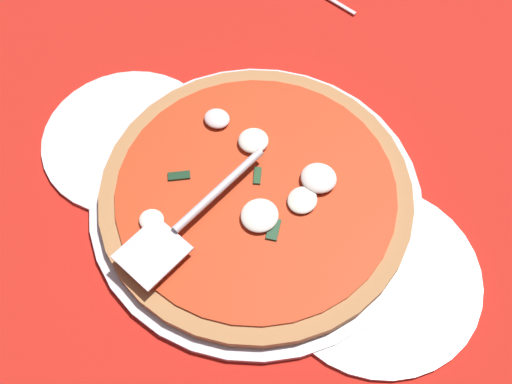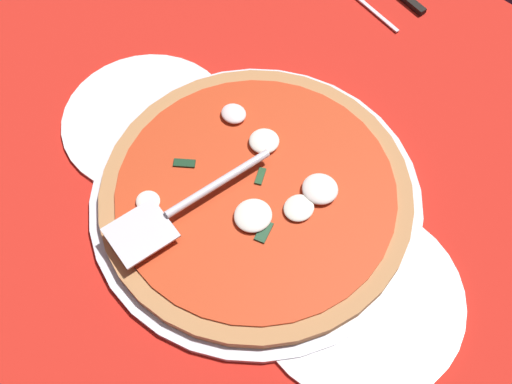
{
  "view_description": "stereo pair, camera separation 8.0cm",
  "coord_description": "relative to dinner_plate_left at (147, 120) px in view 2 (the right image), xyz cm",
  "views": [
    {
      "loc": [
        23.5,
        -31.86,
        71.23
      ],
      "look_at": [
        2.72,
        2.34,
        2.28
      ],
      "focal_mm": 44.35,
      "sensor_mm": 36.0,
      "label": 1
    },
    {
      "loc": [
        29.86,
        -27.07,
        71.23
      ],
      "look_at": [
        2.72,
        2.34,
        2.28
      ],
      "focal_mm": 44.35,
      "sensor_mm": 36.0,
      "label": 2
    }
  ],
  "objects": [
    {
      "name": "dinner_plate_left",
      "position": [
        0.0,
        0.0,
        0.0
      ],
      "size": [
        23.44,
        23.44,
        1.0
      ],
      "primitive_type": "cylinder",
      "color": "white",
      "rests_on": "ground_plane"
    },
    {
      "name": "ground_plane",
      "position": [
        16.86,
        -1.3,
        -0.9
      ],
      "size": [
        110.73,
        110.73,
        0.8
      ],
      "primitive_type": "cube",
      "color": "red"
    },
    {
      "name": "pizza_pan",
      "position": [
        19.58,
        1.05,
        0.14
      ],
      "size": [
        42.45,
        42.45,
        1.28
      ],
      "primitive_type": "cylinder",
      "color": "silver",
      "rests_on": "ground_plane"
    },
    {
      "name": "pizza",
      "position": [
        19.59,
        1.12,
        1.64
      ],
      "size": [
        39.61,
        39.61,
        3.01
      ],
      "color": "#B47D4A",
      "rests_on": "pizza_pan"
    },
    {
      "name": "pizza_server",
      "position": [
        15.28,
        -7.48,
        4.12
      ],
      "size": [
        7.89,
        22.69,
        1.0
      ],
      "rotation": [
        0.0,
        0.0,
        4.52
      ],
      "color": "silver",
      "rests_on": "pizza"
    },
    {
      "name": "dinner_plate_right",
      "position": [
        37.53,
        -0.55,
        0.0
      ],
      "size": [
        25.04,
        25.04,
        1.0
      ],
      "primitive_type": "cylinder",
      "color": "white",
      "rests_on": "ground_plane"
    }
  ]
}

